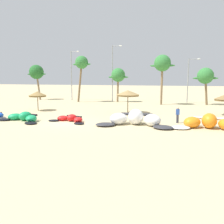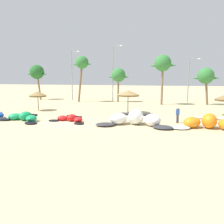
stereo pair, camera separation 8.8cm
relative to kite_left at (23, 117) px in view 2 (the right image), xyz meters
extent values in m
plane|color=#C6B284|center=(5.11, 0.46, -0.37)|extent=(260.00, 260.00, 0.00)
ellipsoid|color=#333338|center=(-3.07, 0.27, -0.29)|extent=(1.20, 1.12, 0.16)
ellipsoid|color=black|center=(-2.11, -0.42, -0.27)|extent=(1.65, 1.32, 0.19)
ellipsoid|color=#199E5B|center=(-1.19, 0.22, -0.01)|extent=(1.84, 1.83, 0.71)
ellipsoid|color=#199E5B|center=(0.06, 0.29, 0.11)|extent=(1.37, 1.68, 0.96)
ellipsoid|color=#199E5B|center=(1.19, -0.25, -0.01)|extent=(1.61, 1.81, 0.71)
ellipsoid|color=black|center=(1.79, -1.19, -0.27)|extent=(1.85, 1.71, 0.19)
cylinder|color=black|center=(0.16, 0.80, 0.22)|extent=(2.32, 0.66, 0.21)
cube|color=black|center=(0.03, 0.14, 0.11)|extent=(0.93, 0.69, 0.04)
ellipsoid|color=black|center=(3.17, 0.84, -0.29)|extent=(1.28, 1.06, 0.15)
ellipsoid|color=red|center=(3.94, 1.36, -0.09)|extent=(1.48, 1.46, 0.54)
ellipsoid|color=red|center=(4.98, 1.39, 0.00)|extent=(1.14, 1.33, 0.73)
ellipsoid|color=red|center=(5.91, 0.93, -0.09)|extent=(1.29, 1.43, 0.54)
ellipsoid|color=black|center=(6.40, 0.14, -0.29)|extent=(1.47, 1.40, 0.15)
cylinder|color=black|center=(5.07, 1.79, 0.09)|extent=(1.93, 0.58, 0.18)
cube|color=black|center=(4.95, 1.28, 0.00)|extent=(0.78, 0.56, 0.04)
ellipsoid|color=#333338|center=(9.19, 0.02, -0.22)|extent=(2.29, 2.09, 0.30)
ellipsoid|color=white|center=(10.16, 1.16, 0.19)|extent=(2.23, 2.35, 1.12)
ellipsoid|color=white|center=(11.75, 1.67, 0.39)|extent=(1.58, 1.94, 1.51)
ellipsoid|color=white|center=(13.40, 1.36, 0.19)|extent=(2.31, 2.37, 1.12)
ellipsoid|color=#333338|center=(14.50, 0.34, -0.22)|extent=(2.20, 1.94, 0.30)
cylinder|color=#333338|center=(11.72, 2.32, 0.53)|extent=(3.13, 0.47, 0.28)
cube|color=#333338|center=(11.76, 1.48, 0.39)|extent=(1.17, 0.74, 0.04)
ellipsoid|color=white|center=(15.97, 0.76, -0.23)|extent=(2.00, 1.72, 0.27)
ellipsoid|color=orange|center=(16.96, 1.65, 0.13)|extent=(2.09, 2.15, 1.00)
ellipsoid|color=orange|center=(18.43, 1.91, 0.31)|extent=(1.43, 1.79, 1.35)
cylinder|color=white|center=(18.47, 2.51, 0.44)|extent=(2.78, 0.45, 0.25)
cube|color=white|center=(18.41, 1.74, 0.31)|extent=(1.05, 0.68, 0.04)
cylinder|color=brown|center=(-3.34, 7.47, 0.69)|extent=(0.10, 0.10, 2.12)
cone|color=olive|center=(-3.34, 7.47, 2.04)|extent=(2.44, 2.44, 0.56)
cylinder|color=olive|center=(-3.34, 7.47, 1.65)|extent=(2.31, 2.31, 0.20)
cylinder|color=brown|center=(9.16, 9.00, 0.82)|extent=(0.10, 0.10, 2.37)
cone|color=#9E7F4C|center=(9.16, 9.00, 2.30)|extent=(2.98, 2.98, 0.58)
cylinder|color=olive|center=(9.16, 9.00, 1.90)|extent=(2.83, 2.83, 0.20)
cylinder|color=#383842|center=(15.61, 3.64, 0.06)|extent=(0.24, 0.24, 0.85)
cube|color=#2D51A8|center=(15.61, 3.64, 0.76)|extent=(0.36, 0.22, 0.56)
sphere|color=beige|center=(15.61, 3.64, 1.15)|extent=(0.20, 0.20, 0.20)
cylinder|color=#7F6647|center=(-13.52, 22.47, 2.54)|extent=(1.03, 0.36, 5.81)
sphere|color=#236028|center=(-13.85, 22.47, 5.44)|extent=(2.99, 2.99, 2.99)
ellipsoid|color=#236028|center=(-15.05, 22.47, 4.99)|extent=(2.09, 0.50, 0.36)
ellipsoid|color=#236028|center=(-12.66, 22.47, 4.99)|extent=(2.09, 0.50, 0.36)
cylinder|color=brown|center=(-3.03, 20.64, 3.36)|extent=(1.20, 0.36, 7.45)
sphere|color=#337A38|center=(-2.61, 20.64, 7.09)|extent=(2.42, 2.42, 2.42)
ellipsoid|color=#337A38|center=(-3.57, 20.64, 6.72)|extent=(1.69, 0.50, 0.36)
ellipsoid|color=#337A38|center=(-1.64, 20.64, 6.72)|extent=(1.69, 0.50, 0.36)
cylinder|color=#7F6647|center=(3.88, 22.69, 2.19)|extent=(0.48, 0.36, 5.11)
sphere|color=#337A38|center=(3.94, 22.69, 4.74)|extent=(2.61, 2.61, 2.61)
ellipsoid|color=#337A38|center=(2.90, 22.69, 4.35)|extent=(1.82, 0.50, 0.36)
ellipsoid|color=#337A38|center=(4.98, 22.69, 4.35)|extent=(1.82, 0.50, 0.36)
cylinder|color=#7F6647|center=(12.30, 20.35, 3.14)|extent=(0.40, 0.36, 7.01)
sphere|color=#337A38|center=(12.32, 20.35, 6.64)|extent=(2.79, 2.79, 2.79)
ellipsoid|color=#337A38|center=(11.20, 20.35, 6.23)|extent=(1.95, 0.50, 0.36)
ellipsoid|color=#337A38|center=(13.44, 20.35, 6.23)|extent=(1.95, 0.50, 0.36)
cylinder|color=brown|center=(19.52, 22.23, 2.09)|extent=(0.80, 0.36, 4.92)
sphere|color=#337A38|center=(19.30, 22.23, 4.54)|extent=(2.71, 2.71, 2.71)
ellipsoid|color=#337A38|center=(18.21, 22.23, 4.13)|extent=(1.90, 0.50, 0.36)
ellipsoid|color=#337A38|center=(20.38, 22.23, 4.13)|extent=(1.90, 0.50, 0.36)
cylinder|color=gray|center=(-6.33, 23.65, 4.63)|extent=(0.18, 0.18, 10.00)
cylinder|color=gray|center=(-5.57, 23.65, 9.48)|extent=(1.52, 0.10, 0.10)
ellipsoid|color=silver|center=(-4.81, 23.65, 9.48)|extent=(0.56, 0.24, 0.20)
cylinder|color=gray|center=(2.69, 23.01, 4.96)|extent=(0.18, 0.18, 10.65)
cylinder|color=gray|center=(3.50, 23.01, 10.13)|extent=(1.62, 0.10, 0.10)
ellipsoid|color=silver|center=(4.31, 23.01, 10.13)|extent=(0.56, 0.24, 0.20)
cylinder|color=gray|center=(16.53, 25.36, 3.68)|extent=(0.18, 0.18, 8.09)
cylinder|color=gray|center=(17.38, 25.36, 7.57)|extent=(1.70, 0.10, 0.10)
ellipsoid|color=silver|center=(18.23, 25.36, 7.57)|extent=(0.56, 0.24, 0.20)
camera|label=1|loc=(16.34, -20.65, 4.07)|focal=37.88mm
camera|label=2|loc=(16.42, -20.62, 4.07)|focal=37.88mm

